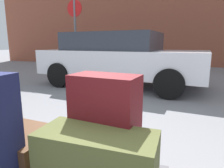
% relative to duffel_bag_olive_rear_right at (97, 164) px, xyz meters
% --- Properties ---
extents(duffel_bag_olive_rear_right, '(0.62, 0.29, 0.35)m').
position_rel_duffel_bag_olive_rear_right_xyz_m(duffel_bag_olive_rear_right, '(0.00, 0.00, 0.00)').
color(duffel_bag_olive_rear_right, '#4C5128').
rests_on(duffel_bag_olive_rear_right, luggage_cart).
extents(suitcase_brown_rear_left, '(0.56, 0.42, 0.23)m').
position_rel_duffel_bag_olive_rear_right_xyz_m(suitcase_brown_rear_left, '(-0.61, 0.10, -0.06)').
color(suitcase_brown_rear_left, '#51331E').
rests_on(suitcase_brown_rear_left, luggage_cart).
extents(suitcase_maroon_front_right, '(0.43, 0.28, 0.61)m').
position_rel_duffel_bag_olive_rear_right_xyz_m(suitcase_maroon_front_right, '(-0.03, 0.22, 0.13)').
color(suitcase_maroon_front_right, maroon).
rests_on(suitcase_maroon_front_right, luggage_cart).
extents(parked_car, '(4.49, 2.33, 1.42)m').
position_rel_duffel_bag_olive_rear_right_xyz_m(parked_car, '(-1.11, 4.37, 0.25)').
color(parked_car, silver).
rests_on(parked_car, ground_plane).
extents(no_parking_sign, '(0.50, 0.07, 2.42)m').
position_rel_duffel_bag_olive_rear_right_xyz_m(no_parking_sign, '(-2.62, 4.78, 0.98)').
color(no_parking_sign, slate).
rests_on(no_parking_sign, ground_plane).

